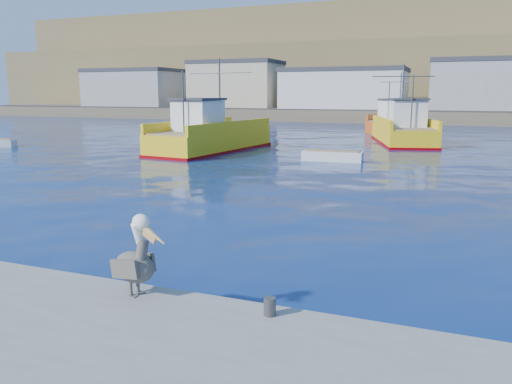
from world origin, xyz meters
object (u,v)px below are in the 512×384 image
skiff_mid (332,157)px  pelican (136,261)px  trawler_yellow_a (210,136)px  trawler_yellow_b (403,131)px  boat_orange (395,121)px

skiff_mid → pelican: size_ratio=2.41×
trawler_yellow_a → pelican: size_ratio=7.65×
skiff_mid → pelican: (1.51, -22.53, 0.89)m
trawler_yellow_b → skiff_mid: trawler_yellow_b is taller
trawler_yellow_b → boat_orange: 13.26m
trawler_yellow_a → boat_orange: (10.20, 23.66, 0.03)m
pelican → trawler_yellow_b: bearing=87.6°
trawler_yellow_b → boat_orange: bearing=98.6°
trawler_yellow_b → pelican: bearing=-92.4°
boat_orange → pelican: bearing=-89.4°
trawler_yellow_a → trawler_yellow_b: trawler_yellow_a is taller
trawler_yellow_a → pelican: 26.72m
trawler_yellow_a → skiff_mid: 9.43m
boat_orange → skiff_mid: bearing=-92.3°
boat_orange → pelican: boat_orange is taller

